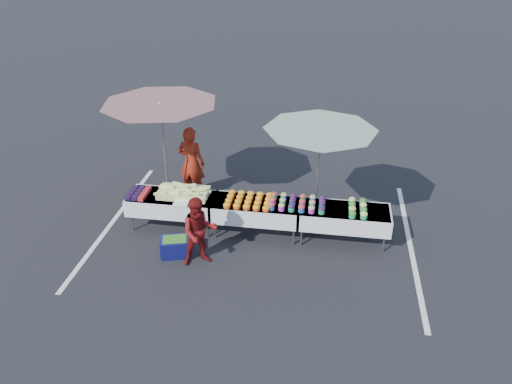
# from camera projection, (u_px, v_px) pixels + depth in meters

# --- Properties ---
(ground) EXTENTS (80.00, 80.00, 0.00)m
(ground) POSITION_uv_depth(u_px,v_px,m) (256.00, 233.00, 10.62)
(ground) COLOR black
(stripe_left) EXTENTS (0.10, 5.00, 0.00)m
(stripe_left) POSITION_uv_depth(u_px,v_px,m) (114.00, 221.00, 11.05)
(stripe_left) COLOR silver
(stripe_left) RESTS_ON ground
(stripe_right) EXTENTS (0.10, 5.00, 0.00)m
(stripe_right) POSITION_uv_depth(u_px,v_px,m) (410.00, 246.00, 10.19)
(stripe_right) COLOR silver
(stripe_right) RESTS_ON ground
(table_left) EXTENTS (1.86, 0.81, 0.75)m
(table_left) POSITION_uv_depth(u_px,v_px,m) (172.00, 203.00, 10.58)
(table_left) COLOR white
(table_left) RESTS_ON ground
(table_center) EXTENTS (1.86, 0.81, 0.75)m
(table_center) POSITION_uv_depth(u_px,v_px,m) (256.00, 210.00, 10.34)
(table_center) COLOR white
(table_center) RESTS_ON ground
(table_right) EXTENTS (1.86, 0.81, 0.75)m
(table_right) POSITION_uv_depth(u_px,v_px,m) (344.00, 217.00, 10.10)
(table_right) COLOR white
(table_right) RESTS_ON ground
(berry_punnets) EXTENTS (0.40, 0.54, 0.08)m
(berry_punnets) POSITION_uv_depth(u_px,v_px,m) (138.00, 193.00, 10.52)
(berry_punnets) COLOR black
(berry_punnets) RESTS_ON table_left
(corn_pile) EXTENTS (1.16, 0.57, 0.26)m
(corn_pile) POSITION_uv_depth(u_px,v_px,m) (184.00, 192.00, 10.46)
(corn_pile) COLOR #BCE073
(corn_pile) RESTS_ON table_left
(plastic_bags) EXTENTS (0.30, 0.25, 0.05)m
(plastic_bags) POSITION_uv_depth(u_px,v_px,m) (181.00, 203.00, 10.19)
(plastic_bags) COLOR white
(plastic_bags) RESTS_ON table_left
(carrot_bowls) EXTENTS (0.95, 0.69, 0.11)m
(carrot_bowls) POSITION_uv_depth(u_px,v_px,m) (249.00, 200.00, 10.25)
(carrot_bowls) COLOR #CF4817
(carrot_bowls) RESTS_ON table_center
(potato_cups) EXTENTS (1.14, 0.58, 0.16)m
(potato_cups) POSITION_uv_depth(u_px,v_px,m) (297.00, 202.00, 10.11)
(potato_cups) COLOR #2556AC
(potato_cups) RESTS_ON table_right
(bean_baskets) EXTENTS (0.36, 0.68, 0.15)m
(bean_baskets) POSITION_uv_depth(u_px,v_px,m) (358.00, 208.00, 9.94)
(bean_baskets) COLOR #218752
(bean_baskets) RESTS_ON table_right
(vendor) EXTENTS (0.71, 0.52, 1.77)m
(vendor) POSITION_uv_depth(u_px,v_px,m) (191.00, 163.00, 11.59)
(vendor) COLOR maroon
(vendor) RESTS_ON ground
(customer) EXTENTS (0.85, 0.77, 1.41)m
(customer) POSITION_uv_depth(u_px,v_px,m) (199.00, 232.00, 9.40)
(customer) COLOR maroon
(customer) RESTS_ON ground
(umbrella_left) EXTENTS (2.90, 2.90, 2.53)m
(umbrella_left) POSITION_uv_depth(u_px,v_px,m) (161.00, 113.00, 10.49)
(umbrella_left) COLOR black
(umbrella_left) RESTS_ON ground
(umbrella_right) EXTENTS (2.44, 2.44, 2.31)m
(umbrella_right) POSITION_uv_depth(u_px,v_px,m) (320.00, 138.00, 9.79)
(umbrella_right) COLOR black
(umbrella_right) RESTS_ON ground
(storage_bin) EXTENTS (0.65, 0.55, 0.37)m
(storage_bin) POSITION_uv_depth(u_px,v_px,m) (175.00, 246.00, 9.86)
(storage_bin) COLOR #0E1048
(storage_bin) RESTS_ON ground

